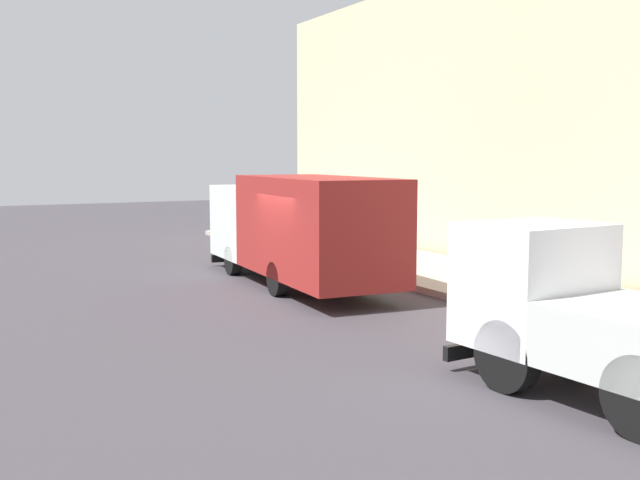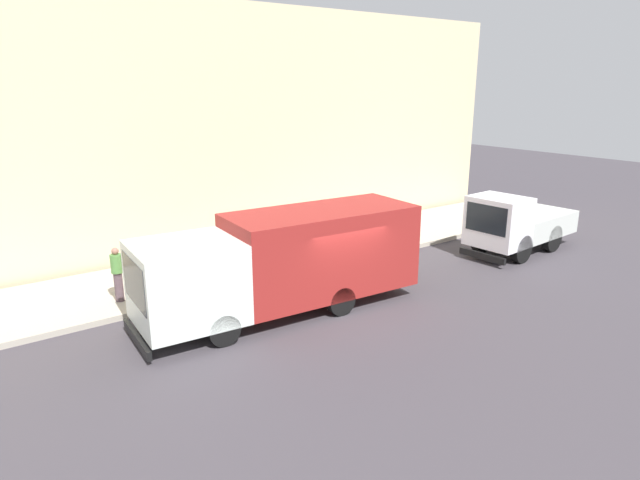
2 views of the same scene
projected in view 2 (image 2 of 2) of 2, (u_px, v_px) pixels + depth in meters
The scene contains 6 objects.
ground at pixel (340, 309), 16.34m from camera, with size 80.00×80.00×0.00m, color #3F3A40.
sidewalk at pixel (254, 262), 20.32m from camera, with size 4.31×30.00×0.18m, color #AFA797.
building_facade at pixel (216, 131), 21.09m from camera, with size 0.50×30.00×9.46m, color beige.
large_utility_truck at pixel (285, 260), 15.76m from camera, with size 2.95×8.58×2.93m.
small_flatbed_truck at pixel (516, 224), 21.49m from camera, with size 2.35×5.39×2.41m.
pedestrian_walking at pixel (117, 273), 16.26m from camera, with size 0.48×0.48×1.67m.
Camera 2 is at (-11.88, 9.38, 6.51)m, focal length 30.74 mm.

